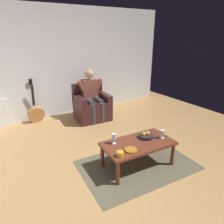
# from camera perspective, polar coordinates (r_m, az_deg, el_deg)

# --- Properties ---
(ground_plane) EXTENTS (7.53, 7.53, 0.00)m
(ground_plane) POSITION_cam_1_polar(r_m,az_deg,el_deg) (3.28, 3.32, -17.89)
(ground_plane) COLOR #AF844E
(wall_back) EXTENTS (6.67, 0.06, 2.65)m
(wall_back) POSITION_cam_1_polar(r_m,az_deg,el_deg) (5.40, -16.69, 12.40)
(wall_back) COLOR silver
(wall_back) RESTS_ON ground
(rug) EXTENTS (1.92, 1.36, 0.01)m
(rug) POSITION_cam_1_polar(r_m,az_deg,el_deg) (3.59, 6.83, -14.05)
(rug) COLOR brown
(rug) RESTS_ON ground
(armchair) EXTENTS (0.84, 0.79, 0.87)m
(armchair) POSITION_cam_1_polar(r_m,az_deg,el_deg) (5.23, -5.53, 1.50)
(armchair) COLOR #3A1C1E
(armchair) RESTS_ON ground
(person_seated) EXTENTS (0.65, 0.63, 1.22)m
(person_seated) POSITION_cam_1_polar(r_m,az_deg,el_deg) (5.10, -5.54, 5.02)
(person_seated) COLOR brown
(person_seated) RESTS_ON ground
(coffee_table) EXTENTS (1.17, 0.70, 0.42)m
(coffee_table) POSITION_cam_1_polar(r_m,az_deg,el_deg) (3.39, 7.09, -9.03)
(coffee_table) COLOR brown
(coffee_table) RESTS_ON ground
(guitar) EXTENTS (0.39, 0.25, 1.04)m
(guitar) POSITION_cam_1_polar(r_m,az_deg,el_deg) (5.35, -19.95, -0.25)
(guitar) COLOR #BA7A45
(guitar) RESTS_ON ground
(wine_glass_near) EXTENTS (0.07, 0.07, 0.17)m
(wine_glass_near) POSITION_cam_1_polar(r_m,az_deg,el_deg) (3.26, 0.53, -6.84)
(wine_glass_near) COLOR silver
(wine_glass_near) RESTS_ON coffee_table
(wine_glass_far) EXTENTS (0.07, 0.07, 0.14)m
(wine_glass_far) POSITION_cam_1_polar(r_m,az_deg,el_deg) (3.53, 13.58, -5.53)
(wine_glass_far) COLOR silver
(wine_glass_far) RESTS_ON coffee_table
(fruit_bowl) EXTENTS (0.24, 0.24, 0.11)m
(fruit_bowl) POSITION_cam_1_polar(r_m,az_deg,el_deg) (3.52, 9.22, -6.35)
(fruit_bowl) COLOR #2D2428
(fruit_bowl) RESTS_ON coffee_table
(decorative_dish) EXTENTS (0.19, 0.19, 0.02)m
(decorative_dish) POSITION_cam_1_polar(r_m,az_deg,el_deg) (3.14, 5.16, -10.24)
(decorative_dish) COLOR #AA6D1C
(decorative_dish) RESTS_ON coffee_table
(candle_jar) EXTENTS (0.10, 0.10, 0.08)m
(candle_jar) POSITION_cam_1_polar(r_m,az_deg,el_deg) (2.99, 2.23, -11.31)
(candle_jar) COLOR gold
(candle_jar) RESTS_ON coffee_table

